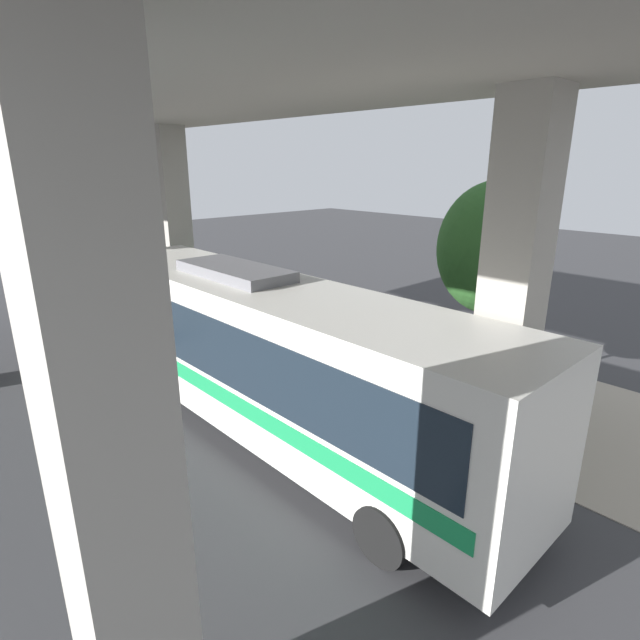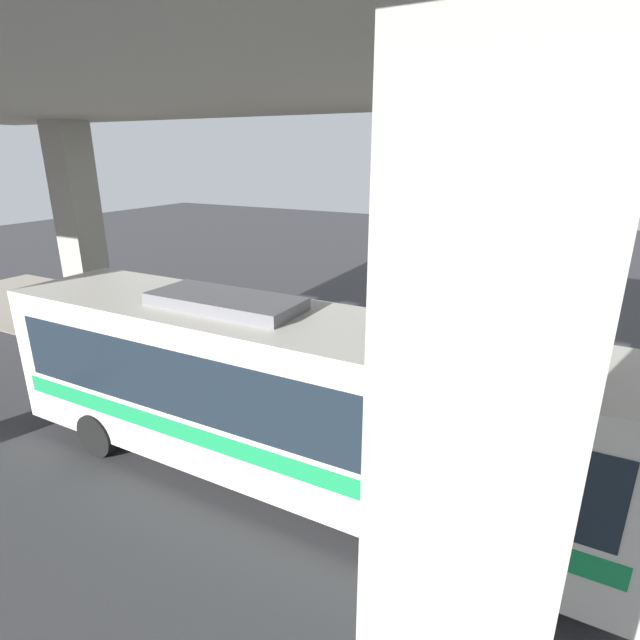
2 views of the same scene
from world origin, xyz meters
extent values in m
plane|color=#38383A|center=(0.00, 0.00, 0.00)|extent=(80.00, 80.00, 0.00)
cube|color=gray|center=(-3.00, 0.00, 0.01)|extent=(6.00, 40.00, 0.02)
cube|color=#9E998E|center=(0.50, -6.16, 3.57)|extent=(0.90, 0.90, 7.14)
cube|color=#9E998E|center=(0.50, 6.16, 3.57)|extent=(0.90, 0.90, 7.14)
cube|color=#9E998E|center=(7.50, 6.16, 3.57)|extent=(0.90, 0.90, 7.14)
cube|color=#9E998E|center=(4.00, 0.00, 7.44)|extent=(9.40, 20.32, 0.60)
cube|color=silver|center=(2.48, 1.72, 1.97)|extent=(2.57, 12.38, 3.04)
cube|color=#19232D|center=(2.48, 1.72, 2.33)|extent=(2.61, 11.39, 1.34)
cube|color=#198C4C|center=(2.48, 1.72, 1.36)|extent=(2.61, 11.76, 0.36)
cube|color=slate|center=(2.48, 0.48, 3.61)|extent=(1.29, 3.09, 0.24)
cylinder|color=black|center=(1.27, 6.05, 0.50)|extent=(0.28, 1.00, 1.00)
cylinder|color=black|center=(3.68, 6.05, 0.50)|extent=(0.28, 1.00, 1.00)
cylinder|color=black|center=(1.27, -2.31, 0.50)|extent=(0.28, 1.00, 1.00)
cylinder|color=black|center=(3.68, -2.31, 0.50)|extent=(0.28, 1.00, 1.00)
cylinder|color=red|center=(-2.06, -5.38, 0.47)|extent=(0.23, 0.23, 0.93)
sphere|color=red|center=(-2.06, -5.38, 1.00)|extent=(0.22, 0.22, 0.22)
cylinder|color=red|center=(-2.23, -5.38, 0.61)|extent=(0.14, 0.10, 0.10)
cylinder|color=red|center=(-1.89, -5.38, 0.61)|extent=(0.14, 0.10, 0.10)
cylinder|color=#9E998E|center=(-2.21, 1.77, 0.31)|extent=(1.03, 1.03, 0.62)
sphere|color=#38722D|center=(-2.21, 1.77, 0.94)|extent=(1.15, 1.15, 1.15)
sphere|color=#BF334C|center=(-2.08, 1.66, 0.77)|extent=(0.36, 0.36, 0.36)
cylinder|color=#9E998E|center=(-1.50, -4.20, 0.33)|extent=(1.27, 1.27, 0.66)
sphere|color=#2D6028|center=(-1.50, -4.20, 1.13)|extent=(1.71, 1.71, 1.71)
sphere|color=#BF334C|center=(-1.34, -4.33, 0.84)|extent=(0.45, 0.45, 0.45)
cylinder|color=brown|center=(-2.99, 3.88, 1.54)|extent=(0.13, 0.13, 3.08)
ellipsoid|color=#2D6028|center=(-2.99, 3.88, 3.92)|extent=(2.79, 2.79, 3.35)
camera|label=1|loc=(8.70, 10.02, 5.98)|focal=28.00mm
camera|label=2|loc=(9.79, 6.47, 6.39)|focal=28.00mm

